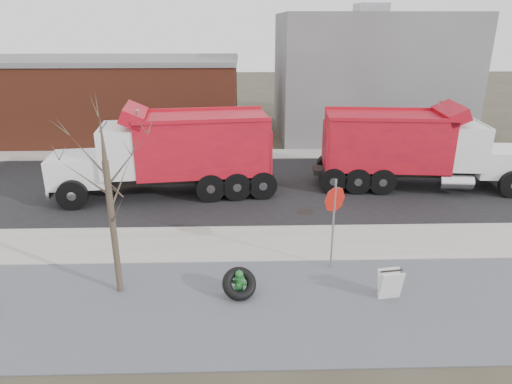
{
  "coord_description": "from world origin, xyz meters",
  "views": [
    {
      "loc": [
        0.46,
        -14.25,
        7.43
      ],
      "look_at": [
        0.91,
        1.89,
        1.4
      ],
      "focal_mm": 32.0,
      "sensor_mm": 36.0,
      "label": 1
    }
  ],
  "objects_px": {
    "sandwich_board": "(390,284)",
    "dump_truck_red_a": "(414,146)",
    "stop_sign": "(334,209)",
    "fire_hydrant": "(239,284)",
    "dump_truck_red_b": "(173,150)",
    "truck_tire": "(239,284)"
  },
  "relations": [
    {
      "from": "fire_hydrant",
      "to": "dump_truck_red_a",
      "type": "distance_m",
      "value": 12.29
    },
    {
      "from": "truck_tire",
      "to": "stop_sign",
      "type": "height_order",
      "value": "stop_sign"
    },
    {
      "from": "dump_truck_red_b",
      "to": "stop_sign",
      "type": "bearing_deg",
      "value": 123.4
    },
    {
      "from": "stop_sign",
      "to": "dump_truck_red_a",
      "type": "xyz_separation_m",
      "value": [
        5.18,
        7.59,
        -0.04
      ]
    },
    {
      "from": "stop_sign",
      "to": "sandwich_board",
      "type": "xyz_separation_m",
      "value": [
        1.34,
        -1.8,
        -1.56
      ]
    },
    {
      "from": "fire_hydrant",
      "to": "dump_truck_red_b",
      "type": "bearing_deg",
      "value": 128.37
    },
    {
      "from": "stop_sign",
      "to": "dump_truck_red_a",
      "type": "relative_size",
      "value": 0.3
    },
    {
      "from": "sandwich_board",
      "to": "dump_truck_red_b",
      "type": "bearing_deg",
      "value": 121.51
    },
    {
      "from": "fire_hydrant",
      "to": "stop_sign",
      "type": "bearing_deg",
      "value": 45.91
    },
    {
      "from": "sandwich_board",
      "to": "dump_truck_red_a",
      "type": "bearing_deg",
      "value": 59.46
    },
    {
      "from": "truck_tire",
      "to": "dump_truck_red_a",
      "type": "bearing_deg",
      "value": 48.49
    },
    {
      "from": "truck_tire",
      "to": "sandwich_board",
      "type": "height_order",
      "value": "sandwich_board"
    },
    {
      "from": "fire_hydrant",
      "to": "sandwich_board",
      "type": "distance_m",
      "value": 4.28
    },
    {
      "from": "truck_tire",
      "to": "fire_hydrant",
      "type": "bearing_deg",
      "value": 93.3
    },
    {
      "from": "stop_sign",
      "to": "dump_truck_red_b",
      "type": "height_order",
      "value": "dump_truck_red_b"
    },
    {
      "from": "stop_sign",
      "to": "dump_truck_red_a",
      "type": "bearing_deg",
      "value": 46.44
    },
    {
      "from": "sandwich_board",
      "to": "dump_truck_red_a",
      "type": "height_order",
      "value": "dump_truck_red_a"
    },
    {
      "from": "fire_hydrant",
      "to": "stop_sign",
      "type": "distance_m",
      "value": 3.69
    },
    {
      "from": "dump_truck_red_b",
      "to": "truck_tire",
      "type": "bearing_deg",
      "value": 102.26
    },
    {
      "from": "dump_truck_red_a",
      "to": "sandwich_board",
      "type": "bearing_deg",
      "value": -106.86
    },
    {
      "from": "fire_hydrant",
      "to": "stop_sign",
      "type": "xyz_separation_m",
      "value": [
        2.93,
        1.5,
        1.66
      ]
    },
    {
      "from": "stop_sign",
      "to": "sandwich_board",
      "type": "relative_size",
      "value": 3.35
    }
  ]
}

